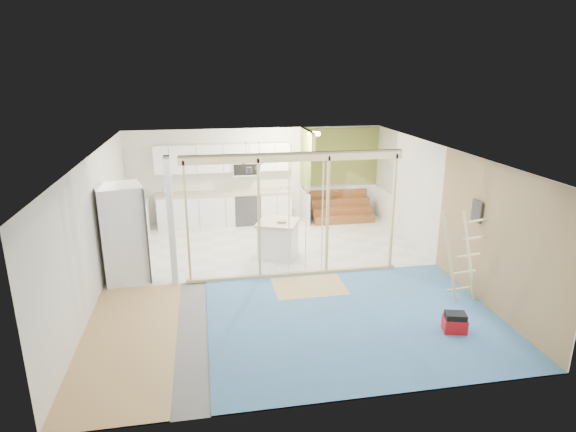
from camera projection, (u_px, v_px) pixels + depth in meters
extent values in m
cube|color=slate|center=(279.00, 277.00, 9.97)|extent=(7.00, 8.00, 0.01)
cube|color=white|center=(279.00, 152.00, 9.21)|extent=(7.00, 8.00, 0.01)
cube|color=white|center=(256.00, 175.00, 13.35)|extent=(7.00, 0.01, 2.60)
cube|color=white|center=(331.00, 313.00, 5.83)|extent=(7.00, 0.01, 2.60)
cube|color=white|center=(95.00, 227.00, 9.00)|extent=(0.01, 8.00, 2.60)
cube|color=white|center=(442.00, 208.00, 10.18)|extent=(0.01, 8.00, 2.60)
cube|color=white|center=(266.00, 243.00, 11.85)|extent=(7.00, 4.00, 0.02)
cube|color=#4875B0|center=(355.00, 319.00, 8.25)|extent=(5.00, 4.00, 0.02)
cube|color=tan|center=(128.00, 340.00, 7.62)|extent=(1.50, 4.00, 0.02)
cube|color=tan|center=(309.00, 287.00, 9.49)|extent=(1.40, 1.00, 0.01)
cube|color=#D2BE80|center=(294.00, 157.00, 9.29)|extent=(4.40, 0.09, 0.18)
cube|color=#D2BE80|center=(293.00, 274.00, 10.01)|extent=(4.40, 0.09, 0.06)
cube|color=silver|center=(171.00, 223.00, 9.23)|extent=(0.12, 0.14, 2.60)
cube|color=#D2BE80|center=(187.00, 222.00, 9.28)|extent=(0.04, 0.09, 2.40)
cube|color=#D2BE80|center=(259.00, 218.00, 9.52)|extent=(0.05, 0.09, 2.40)
cube|color=#D2BE80|center=(327.00, 214.00, 9.76)|extent=(0.04, 0.09, 2.40)
cube|color=#D2BE80|center=(393.00, 211.00, 9.99)|extent=(0.04, 0.09, 2.40)
cylinder|color=silver|center=(289.00, 221.00, 9.62)|extent=(0.02, 0.02, 2.35)
cylinder|color=silver|center=(322.00, 218.00, 9.78)|extent=(0.02, 0.02, 2.35)
cylinder|color=silver|center=(306.00, 219.00, 9.71)|extent=(0.02, 0.02, 2.35)
cube|color=white|center=(225.00, 209.00, 13.17)|extent=(3.60, 0.60, 0.88)
cube|color=#BDAF93|center=(225.00, 193.00, 13.03)|extent=(3.66, 0.64, 0.05)
cube|color=white|center=(133.00, 226.00, 11.75)|extent=(0.60, 1.60, 0.88)
cube|color=#BDAF93|center=(131.00, 208.00, 11.61)|extent=(0.64, 1.64, 0.05)
cube|color=white|center=(223.00, 158.00, 12.87)|extent=(3.60, 0.34, 0.75)
cube|color=white|center=(246.00, 168.00, 13.02)|extent=(0.72, 0.38, 0.36)
cube|color=black|center=(246.00, 170.00, 12.84)|extent=(0.68, 0.02, 0.30)
cube|color=olive|center=(305.00, 159.00, 13.00)|extent=(0.10, 0.90, 1.60)
cube|color=silver|center=(305.00, 207.00, 13.40)|extent=(0.10, 0.90, 0.90)
cube|color=olive|center=(311.00, 142.00, 12.18)|extent=(0.10, 0.50, 0.50)
cube|color=olive|center=(340.00, 157.00, 13.60)|extent=(2.20, 0.04, 1.60)
cube|color=silver|center=(339.00, 201.00, 13.98)|extent=(2.20, 0.04, 0.90)
cube|color=brown|center=(344.00, 220.00, 13.35)|extent=(1.70, 0.26, 0.20)
cube|color=brown|center=(342.00, 211.00, 13.53)|extent=(1.70, 0.26, 0.20)
cube|color=brown|center=(340.00, 202.00, 13.72)|extent=(1.70, 0.26, 0.20)
cube|color=brown|center=(337.00, 193.00, 13.91)|extent=(1.70, 0.26, 0.20)
torus|color=black|center=(253.00, 163.00, 11.11)|extent=(0.52, 0.52, 0.02)
cylinder|color=black|center=(246.00, 152.00, 11.01)|extent=(0.01, 0.01, 0.50)
cylinder|color=black|center=(259.00, 152.00, 11.06)|extent=(0.01, 0.01, 0.50)
cylinder|color=#38383D|center=(249.00, 170.00, 11.04)|extent=(0.14, 0.14, 0.14)
cylinder|color=#38383D|center=(258.00, 167.00, 11.26)|extent=(0.12, 0.12, 0.12)
cube|color=tan|center=(496.00, 240.00, 8.29)|extent=(0.02, 4.00, 2.60)
cube|color=#38383D|center=(477.00, 211.00, 8.75)|extent=(0.04, 0.30, 0.40)
cylinder|color=#FFEABF|center=(314.00, 134.00, 12.28)|extent=(0.32, 0.32, 0.08)
cube|color=white|center=(122.00, 233.00, 9.58)|extent=(1.05, 1.03, 1.98)
cube|color=#38383D|center=(144.00, 232.00, 9.65)|extent=(0.23, 0.77, 1.94)
cube|color=white|center=(278.00, 241.00, 10.92)|extent=(1.02, 1.02, 0.79)
cube|color=#BDAF93|center=(278.00, 222.00, 10.79)|extent=(1.14, 1.14, 0.05)
imported|color=silver|center=(282.00, 221.00, 10.71)|extent=(0.24, 0.24, 0.06)
imported|color=#ABAEBE|center=(164.00, 189.00, 12.81)|extent=(0.11, 0.11, 0.28)
imported|color=silver|center=(283.00, 187.00, 13.18)|extent=(0.11, 0.11, 0.21)
cube|color=#AD1012|center=(455.00, 325.00, 7.84)|extent=(0.42, 0.36, 0.25)
cube|color=black|center=(456.00, 316.00, 7.79)|extent=(0.38, 0.31, 0.09)
cube|color=tan|center=(450.00, 258.00, 8.65)|extent=(0.41, 0.14, 1.72)
cube|color=tan|center=(469.00, 256.00, 8.72)|extent=(0.41, 0.14, 1.72)
cube|color=tan|center=(458.00, 289.00, 8.88)|extent=(0.41, 0.15, 0.11)
cube|color=tan|center=(464.00, 272.00, 8.79)|extent=(0.41, 0.15, 0.11)
cube|color=tan|center=(469.00, 255.00, 8.71)|extent=(0.41, 0.15, 0.11)
cube|color=tan|center=(475.00, 238.00, 8.62)|extent=(0.41, 0.15, 0.11)
cube|color=tan|center=(481.00, 220.00, 8.54)|extent=(0.41, 0.15, 0.11)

